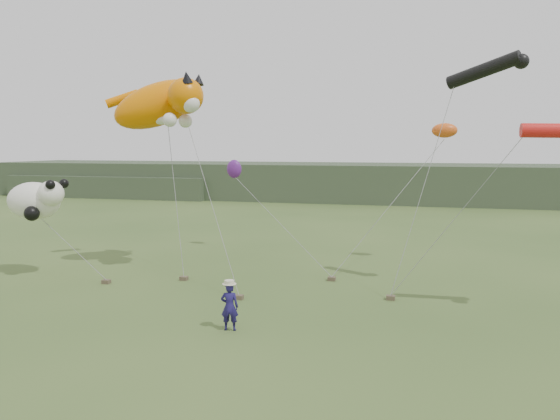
{
  "coord_description": "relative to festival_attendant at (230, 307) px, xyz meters",
  "views": [
    {
      "loc": [
        5.91,
        -16.65,
        6.03
      ],
      "look_at": [
        0.71,
        3.0,
        3.63
      ],
      "focal_mm": 35.0,
      "sensor_mm": 36.0,
      "label": 1
    }
  ],
  "objects": [
    {
      "name": "ground",
      "position": [
        0.13,
        0.31,
        -0.79
      ],
      "size": [
        120.0,
        120.0,
        0.0
      ],
      "primitive_type": "plane",
      "color": "#385123",
      "rests_on": "ground"
    },
    {
      "name": "headland",
      "position": [
        -2.99,
        45.0,
        1.13
      ],
      "size": [
        90.0,
        13.0,
        4.0
      ],
      "color": "#2D3D28",
      "rests_on": "ground"
    },
    {
      "name": "festival_attendant",
      "position": [
        0.0,
        0.0,
        0.0
      ],
      "size": [
        0.64,
        0.48,
        1.59
      ],
      "primitive_type": "imported",
      "rotation": [
        0.0,
        0.0,
        3.33
      ],
      "color": "#1C1551",
      "rests_on": "ground"
    },
    {
      "name": "sandbag_anchors",
      "position": [
        -1.11,
        5.22,
        -0.71
      ],
      "size": [
        12.6,
        4.18,
        0.17
      ],
      "color": "brown",
      "rests_on": "ground"
    },
    {
      "name": "cat_kite",
      "position": [
        -5.96,
        7.56,
        7.24
      ],
      "size": [
        5.85,
        3.96,
        3.37
      ],
      "color": "#D96C00",
      "rests_on": "ground"
    },
    {
      "name": "fish_kite",
      "position": [
        -5.92,
        9.11,
        7.21
      ],
      "size": [
        2.23,
        1.46,
        1.07
      ],
      "color": "#FFF20D",
      "rests_on": "ground"
    },
    {
      "name": "tube_kites",
      "position": [
        9.41,
        5.87,
        7.21
      ],
      "size": [
        5.25,
        4.66,
        3.4
      ],
      "color": "black",
      "rests_on": "ground"
    },
    {
      "name": "panda_kite",
      "position": [
        -11.2,
        4.92,
        2.75
      ],
      "size": [
        3.06,
        1.98,
        1.9
      ],
      "color": "white",
      "rests_on": "ground"
    },
    {
      "name": "misc_kites",
      "position": [
        1.57,
        12.9,
        5.02
      ],
      "size": [
        12.69,
        2.16,
        3.0
      ],
      "color": "#D65217",
      "rests_on": "ground"
    }
  ]
}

